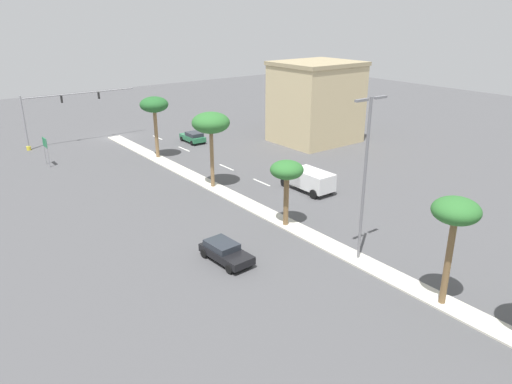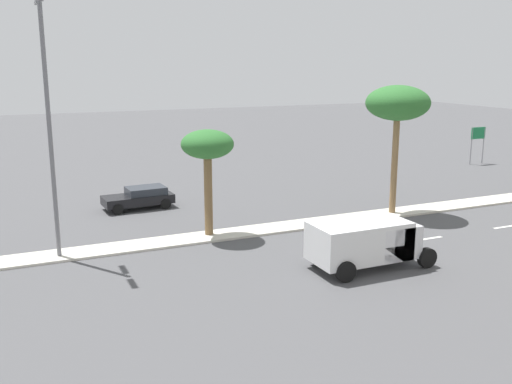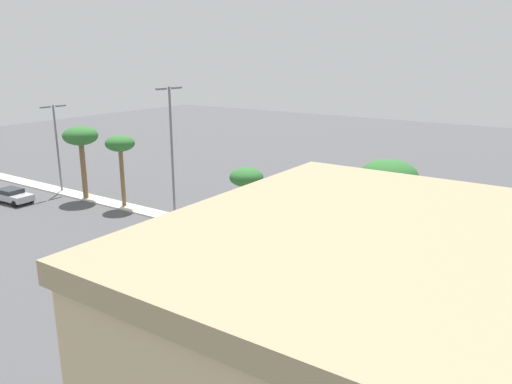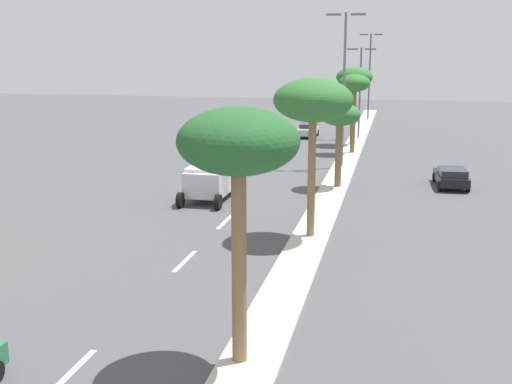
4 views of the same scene
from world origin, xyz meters
name	(u,v)px [view 2 (image 2 of 4)]	position (x,y,z in m)	size (l,w,h in m)	color
ground_plane	(232,235)	(0.00, 36.28, 0.00)	(160.00, 160.00, 0.00)	#4C4C4F
median_curb	(21,260)	(0.00, 46.65, 0.06)	(1.80, 93.29, 0.12)	beige
lane_stripe_trailing	(420,240)	(-4.80, 27.80, 0.01)	(0.20, 2.80, 0.01)	silver
directional_road_sign	(478,137)	(11.21, 8.34, 2.39)	(0.10, 1.57, 3.29)	gray
palm_tree_outboard	(398,105)	(0.00, 25.95, 6.52)	(3.70, 3.70, 7.52)	olive
palm_tree_center	(207,148)	(0.23, 37.48, 4.69)	(2.70, 2.70, 5.49)	brown
street_lamp_leading	(48,113)	(-0.18, 44.99, 6.74)	(2.90, 0.24, 11.51)	slate
sedan_black_center	(140,197)	(7.56, 39.42, 0.72)	(2.19, 4.34, 1.33)	black
box_truck	(368,240)	(-7.00, 32.58, 1.23)	(2.54, 5.45, 2.13)	silver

